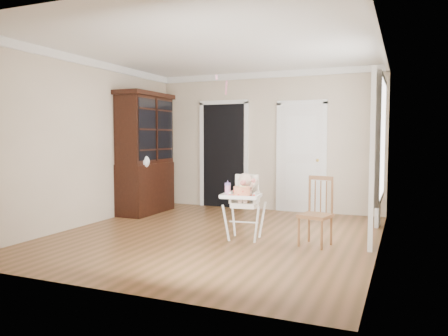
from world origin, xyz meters
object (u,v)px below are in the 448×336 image
at_px(dining_chair, 316,213).
at_px(china_cabinet, 145,153).
at_px(cake, 242,191).
at_px(sippy_cup, 228,188).
at_px(high_chair, 244,199).

bearing_deg(dining_chair, china_cabinet, 172.42).
distance_m(cake, china_cabinet, 2.98).
distance_m(cake, dining_chair, 1.02).
bearing_deg(china_cabinet, cake, -31.74).
bearing_deg(sippy_cup, dining_chair, 7.41).
bearing_deg(dining_chair, high_chair, -164.87).
height_order(high_chair, cake, high_chair).
bearing_deg(high_chair, cake, -85.19).
bearing_deg(cake, sippy_cup, 154.71).
bearing_deg(sippy_cup, china_cabinet, 147.58).
xyz_separation_m(high_chair, cake, (0.05, -0.23, 0.14)).
xyz_separation_m(high_chair, sippy_cup, (-0.21, -0.11, 0.16)).
height_order(high_chair, china_cabinet, china_cabinet).
xyz_separation_m(high_chair, china_cabinet, (-2.46, 1.32, 0.56)).
xyz_separation_m(high_chair, dining_chair, (0.99, 0.04, -0.14)).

